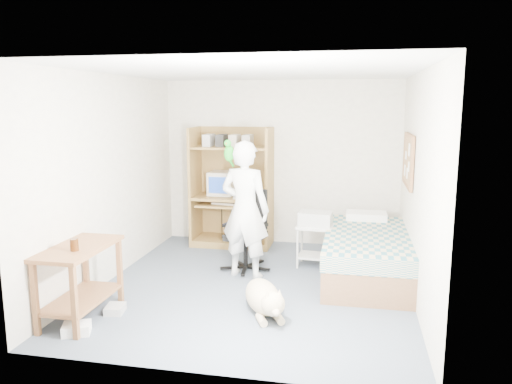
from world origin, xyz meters
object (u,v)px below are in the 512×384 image
Objects in this scene: side_desk at (80,271)px; office_chair at (247,241)px; person at (245,210)px; dog at (264,298)px; printer_cart at (315,239)px; bed at (366,254)px; computer_hutch at (233,192)px.

office_chair is (1.32, 1.84, -0.13)m from side_desk.
person is 1.35m from dog.
side_desk is 3.04m from printer_cart.
bed is at bearing -157.08° from person.
computer_hutch is 2.73m from dog.
person is at bearing -70.79° from office_chair.
office_chair reaches higher than side_desk.
computer_hutch is 0.89× the size of bed.
person is (-1.49, -0.29, 0.57)m from bed.
office_chair reaches higher than bed.
office_chair is at bearing -70.79° from person.
person is 3.04× the size of printer_cart.
office_chair is 0.60× the size of person.
person is 1.76× the size of dog.
computer_hutch is at bearing 125.17° from office_chair.
side_desk is 0.58× the size of person.
bed is at bearing 27.21° from dog.
printer_cart reaches higher than dog.
computer_hutch is at bearing -58.07° from person.
side_desk is at bearing 60.47° from person.
side_desk is (-2.85, -1.82, 0.21)m from bed.
side_desk is 2.26m from office_chair.
dog is at bearing -127.81° from bed.
computer_hutch reaches higher than office_chair.
bed is at bearing -19.08° from printer_cart.
person reaches higher than office_chair.
dog is (0.44, -1.07, -0.69)m from person.
side_desk is 1.78× the size of printer_cart.
office_chair reaches higher than printer_cart.
dog is 1.73× the size of printer_cart.
office_chair reaches higher than dog.
bed is 0.73m from printer_cart.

